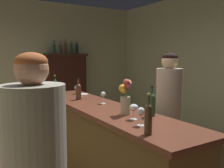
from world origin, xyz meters
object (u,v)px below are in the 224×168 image
at_px(wine_glass_rear, 103,95).
at_px(display_bottle_center, 66,47).
at_px(display_bottle_left, 54,48).
at_px(display_bottle_right, 77,48).
at_px(wine_bottle_merlot, 55,87).
at_px(wine_bottle_rose, 151,103).
at_px(wine_bottle_chardonnay, 148,117).
at_px(cheese_plate, 82,94).
at_px(wine_glass_spare, 77,88).
at_px(display_bottle_midleft, 61,48).
at_px(bartender, 168,116).
at_px(wine_bottle_syrah, 78,91).
at_px(bar_counter, 102,148).
at_px(display_cabinet, 67,87).
at_px(display_bottle_midright, 72,48).
at_px(wine_glass_front, 141,113).
at_px(flower_arrangement, 126,95).
at_px(wine_glass_mid, 134,108).

distance_m(wine_glass_rear, display_bottle_center, 3.09).
relative_size(display_bottle_left, display_bottle_right, 0.95).
bearing_deg(wine_bottle_merlot, wine_bottle_rose, -77.09).
relative_size(wine_bottle_chardonnay, cheese_plate, 1.65).
height_order(wine_glass_spare, cheese_plate, wine_glass_spare).
height_order(wine_bottle_rose, wine_glass_rear, wine_bottle_rose).
height_order(wine_bottle_chardonnay, display_bottle_midleft, display_bottle_midleft).
height_order(wine_bottle_rose, display_bottle_midleft, display_bottle_midleft).
height_order(display_bottle_midleft, bartender, display_bottle_midleft).
distance_m(wine_bottle_syrah, bartender, 1.28).
bearing_deg(display_bottle_right, bar_counter, -107.97).
relative_size(wine_bottle_syrah, display_bottle_left, 0.97).
height_order(wine_bottle_merlot, wine_glass_rear, wine_bottle_merlot).
relative_size(display_cabinet, wine_bottle_chardonnay, 5.33).
height_order(wine_glass_rear, display_bottle_midright, display_bottle_midright).
xyz_separation_m(display_cabinet, wine_glass_spare, (-0.58, -2.00, 0.25)).
distance_m(wine_glass_front, wine_glass_spare, 2.01).
relative_size(bar_counter, bartender, 1.75).
relative_size(wine_bottle_rose, wine_glass_spare, 2.25).
bearing_deg(display_bottle_left, display_bottle_midleft, 0.00).
bearing_deg(display_bottle_right, wine_glass_front, -105.56).
xyz_separation_m(bar_counter, wine_glass_spare, (0.14, 1.09, 0.61)).
relative_size(wine_glass_rear, cheese_plate, 0.79).
relative_size(wine_glass_rear, bartender, 0.09).
height_order(wine_bottle_merlot, display_bottle_right, display_bottle_right).
xyz_separation_m(wine_bottle_chardonnay, cheese_plate, (0.39, 2.09, -0.13)).
height_order(flower_arrangement, bartender, bartender).
bearing_deg(wine_bottle_chardonnay, bar_counter, 79.35).
bearing_deg(display_bottle_right, wine_bottle_merlot, -121.67).
height_order(wine_glass_front, display_bottle_midleft, display_bottle_midleft).
bearing_deg(cheese_plate, wine_glass_rear, -95.40).
height_order(bar_counter, flower_arrangement, flower_arrangement).
relative_size(wine_bottle_syrah, bartender, 0.17).
bearing_deg(display_bottle_midright, display_bottle_midleft, 180.00).
xyz_separation_m(wine_bottle_merlot, display_bottle_center, (0.93, 1.97, 0.68)).
bearing_deg(display_cabinet, cheese_plate, -104.32).
xyz_separation_m(bar_counter, display_bottle_left, (0.43, 3.09, 1.32)).
xyz_separation_m(flower_arrangement, display_bottle_right, (0.99, 3.58, 0.61)).
bearing_deg(display_bottle_left, wine_bottle_rose, -93.60).
distance_m(wine_bottle_chardonnay, wine_glass_rear, 1.30).
xyz_separation_m(wine_glass_spare, display_bottle_midright, (0.73, 2.00, 0.72)).
xyz_separation_m(display_bottle_midright, display_bottle_right, (0.14, -0.00, -0.00)).
distance_m(wine_glass_rear, cheese_plate, 0.84).
bearing_deg(wine_glass_mid, display_bottle_right, 74.67).
distance_m(wine_bottle_rose, cheese_plate, 1.65).
height_order(wine_bottle_chardonnay, display_bottle_left, display_bottle_left).
bearing_deg(display_bottle_left, wine_glass_front, -97.75).
bearing_deg(display_bottle_midleft, bar_counter, -100.73).
bearing_deg(display_bottle_center, display_cabinet, 0.00).
bearing_deg(wine_bottle_rose, display_bottle_midright, 79.93).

